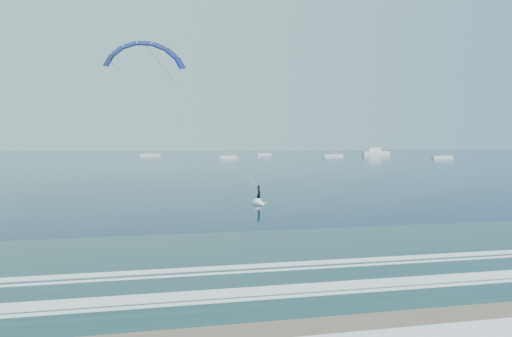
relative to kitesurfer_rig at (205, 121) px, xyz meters
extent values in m
cube|color=#1E423F|center=(0.12, -23.51, -8.72)|extent=(600.00, 22.00, 0.03)
cube|color=white|center=(0.12, -30.01, -8.70)|extent=(600.00, 0.90, 0.07)
cube|color=white|center=(0.12, -26.01, -8.70)|extent=(600.00, 1.10, 0.07)
cube|color=white|center=(0.12, -22.01, -8.70)|extent=(600.00, 0.70, 0.07)
cube|color=yellow|center=(6.05, 2.90, -8.69)|extent=(1.54, 0.49, 0.09)
imported|color=black|center=(6.05, 2.90, -7.70)|extent=(0.57, 0.76, 1.90)
cone|color=white|center=(5.90, 1.60, -8.66)|extent=(1.31, 1.74, 1.10)
cube|color=white|center=(117.81, 199.51, -7.57)|extent=(15.87, 4.23, 2.33)
cube|color=white|center=(116.81, 199.51, -5.35)|extent=(7.41, 3.39, 2.12)
cylinder|color=silver|center=(116.81, 199.51, -3.29)|extent=(0.16, 0.16, 2.00)
cube|color=white|center=(-10.09, 209.21, -8.14)|extent=(10.67, 2.40, 1.20)
cylinder|color=silver|center=(-10.09, 209.21, -1.08)|extent=(0.18, 0.18, 12.91)
cylinder|color=silver|center=(-8.89, 209.21, -6.74)|extent=(2.60, 0.12, 0.12)
cube|color=white|center=(25.43, 159.17, -8.14)|extent=(7.69, 2.40, 1.20)
cylinder|color=silver|center=(25.43, 159.17, -2.73)|extent=(0.18, 0.18, 9.62)
cylinder|color=silver|center=(26.63, 159.17, -6.74)|extent=(2.60, 0.12, 0.12)
cube|color=white|center=(52.99, 206.79, -8.14)|extent=(7.81, 2.40, 1.20)
cylinder|color=silver|center=(52.99, 206.79, -2.76)|extent=(0.18, 0.18, 9.55)
cylinder|color=silver|center=(54.19, 206.79, -6.74)|extent=(2.60, 0.12, 0.12)
cube|color=white|center=(81.71, 174.35, -8.14)|extent=(10.09, 2.40, 1.20)
cylinder|color=silver|center=(81.71, 174.35, -1.34)|extent=(0.18, 0.18, 12.39)
cylinder|color=silver|center=(82.91, 174.35, -6.74)|extent=(2.60, 0.12, 0.12)
cube|color=white|center=(119.13, 137.52, -8.14)|extent=(9.50, 2.40, 1.20)
cylinder|color=silver|center=(119.13, 137.52, -1.76)|extent=(0.18, 0.18, 11.56)
cylinder|color=silver|center=(120.33, 137.52, -6.74)|extent=(2.60, 0.12, 0.12)
camera|label=1|loc=(-4.29, -45.03, -2.32)|focal=32.00mm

